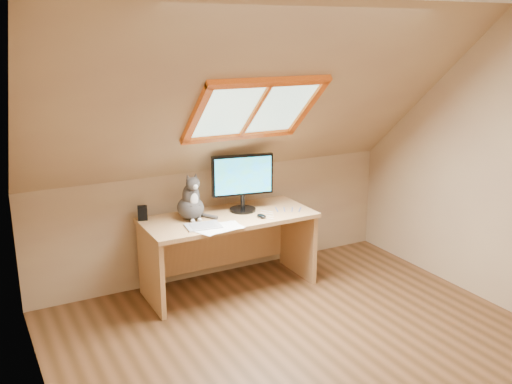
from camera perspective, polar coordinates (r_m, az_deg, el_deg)
ground at (r=4.13m, az=6.96°, el=-16.51°), size 3.50×3.50×0.00m
room_shell at (r=3.51m, az=8.60°, el=2.96°), size 3.52×3.52×2.41m
desk at (r=5.02m, az=-3.05°, el=-4.50°), size 1.48×0.65×0.67m
monitor at (r=4.94m, az=-1.34°, el=1.30°), size 0.55×0.23×0.50m
cat at (r=4.80m, az=-6.53°, el=-1.05°), size 0.23×0.28×0.41m
desk_speaker at (r=4.87m, az=-11.28°, el=-2.07°), size 0.10×0.10×0.12m
graphics_tablet at (r=4.64m, az=-5.30°, el=-3.41°), size 0.30×0.23×0.01m
mouse at (r=4.83m, az=0.56°, el=-2.41°), size 0.08×0.11×0.03m
papers at (r=4.60m, az=-3.42°, el=-3.58°), size 0.35×0.30×0.01m
cables at (r=4.99m, az=2.43°, el=-1.97°), size 0.51×0.26×0.01m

